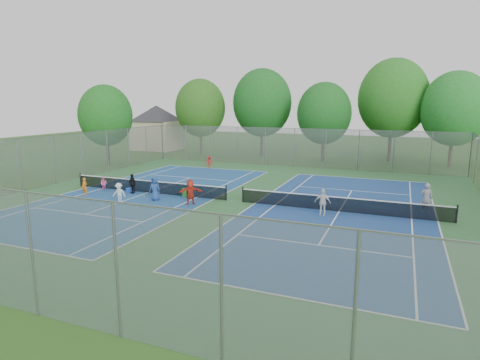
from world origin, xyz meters
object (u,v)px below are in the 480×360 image
object	(u,v)px
ball_crate	(130,190)
instructor	(426,198)
net_right	(340,205)
net_left	(148,187)
ball_hopper	(185,193)

from	to	relation	value
ball_crate	instructor	xyz separation A→B (m)	(20.25, 2.13, 0.75)
net_right	ball_crate	bearing A→B (deg)	-178.59
ball_crate	net_left	bearing A→B (deg)	15.59
net_right	instructor	xyz separation A→B (m)	(4.90, 1.76, 0.46)
ball_crate	ball_hopper	bearing A→B (deg)	3.70
net_right	instructor	world-z (taller)	instructor
net_left	net_right	world-z (taller)	same
net_left	ball_hopper	bearing A→B (deg)	-1.54
net_left	net_right	distance (m)	14.00
ball_crate	net_right	bearing A→B (deg)	1.41
ball_hopper	instructor	bearing A→B (deg)	6.68
net_left	ball_hopper	distance (m)	3.18
net_left	net_right	size ratio (longest dim) A/B	1.00
net_right	ball_crate	xyz separation A→B (m)	(-15.36, -0.38, -0.29)
net_right	ball_hopper	size ratio (longest dim) A/B	20.89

